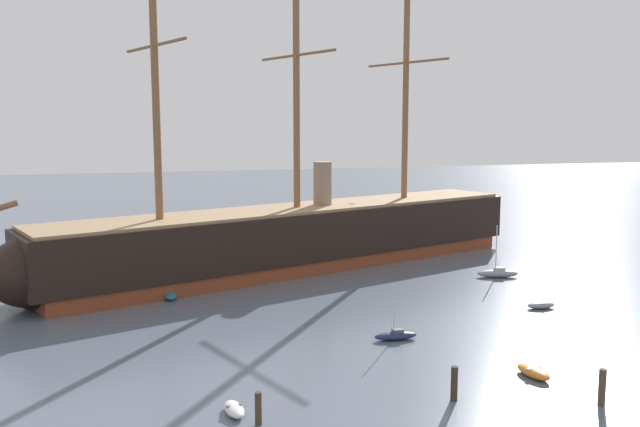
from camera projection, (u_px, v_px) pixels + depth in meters
name	position (u px, v px, depth m)	size (l,w,h in m)	color
tall_ship	(297.00, 236.00, 75.46)	(67.84, 29.00, 33.94)	brown
dinghy_foreground_left	(234.00, 409.00, 38.21)	(1.25, 2.44, 0.56)	silver
dinghy_foreground_right	(534.00, 372.00, 43.73)	(1.57, 2.92, 0.66)	orange
sailboat_near_centre	(396.00, 335.00, 51.12)	(3.40, 1.25, 4.33)	#1E284C
dinghy_mid_right	(541.00, 305.00, 59.72)	(2.63, 1.28, 0.61)	gray
motorboat_alongside_bow	(170.00, 293.00, 63.18)	(1.39, 3.14, 1.30)	#236670
sailboat_alongside_stern	(498.00, 273.00, 71.59)	(4.50, 2.45, 5.61)	gray
motorboat_far_left	(50.00, 261.00, 77.13)	(3.73, 3.89, 1.60)	#B22D28
sailboat_distant_centre	(279.00, 238.00, 93.67)	(2.69, 3.61, 4.62)	#236670
mooring_piling_nearest	(258.00, 409.00, 36.75)	(0.38, 0.38, 1.87)	#423323
mooring_piling_left_pair	(602.00, 387.00, 39.29)	(0.43, 0.43, 2.19)	#4C3D2D
mooring_piling_right_pair	(454.00, 384.00, 39.95)	(0.41, 0.41, 2.09)	#382B1E
seagull_in_flight	(352.00, 203.00, 48.30)	(0.45, 1.33, 0.14)	silver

